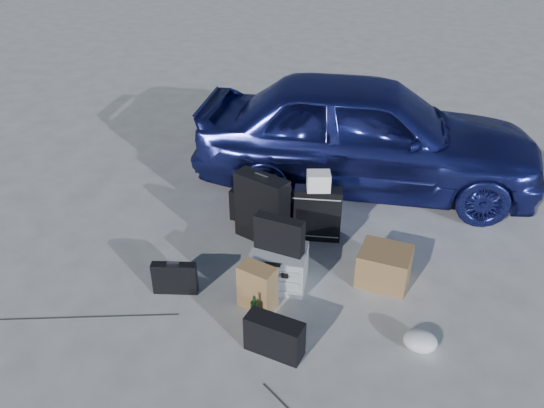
# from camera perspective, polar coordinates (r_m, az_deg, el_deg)

# --- Properties ---
(ground) EXTENTS (60.00, 60.00, 0.00)m
(ground) POSITION_cam_1_polar(r_m,az_deg,el_deg) (4.65, -1.26, -11.43)
(ground) COLOR #B7B7B2
(ground) RESTS_ON ground
(car) EXTENTS (4.07, 1.93, 1.34)m
(car) POSITION_cam_1_polar(r_m,az_deg,el_deg) (6.32, 10.07, 7.57)
(car) COLOR navy
(car) RESTS_ON ground
(pelican_case) EXTENTS (0.53, 0.45, 0.36)m
(pelican_case) POSITION_cam_1_polar(r_m,az_deg,el_deg) (4.83, 0.73, -6.79)
(pelican_case) COLOR #A3A6A8
(pelican_case) RESTS_ON ground
(laptop_bag) EXTENTS (0.46, 0.18, 0.33)m
(laptop_bag) POSITION_cam_1_polar(r_m,az_deg,el_deg) (4.63, 0.78, -3.32)
(laptop_bag) COLOR black
(laptop_bag) RESTS_ON pelican_case
(briefcase) EXTENTS (0.40, 0.18, 0.31)m
(briefcase) POSITION_cam_1_polar(r_m,az_deg,el_deg) (4.82, -10.42, -7.85)
(briefcase) COLOR black
(briefcase) RESTS_ON ground
(suitcase_left) EXTENTS (0.59, 0.39, 0.73)m
(suitcase_left) POSITION_cam_1_polar(r_m,az_deg,el_deg) (5.31, -1.10, -0.51)
(suitcase_left) COLOR black
(suitcase_left) RESTS_ON ground
(suitcase_right) EXTENTS (0.50, 0.24, 0.57)m
(suitcase_right) POSITION_cam_1_polar(r_m,az_deg,el_deg) (5.39, 4.91, -1.04)
(suitcase_right) COLOR black
(suitcase_right) RESTS_ON ground
(white_carton) EXTENTS (0.27, 0.23, 0.18)m
(white_carton) POSITION_cam_1_polar(r_m,az_deg,el_deg) (5.20, 5.03, 2.46)
(white_carton) COLOR white
(white_carton) RESTS_ON suitcase_right
(duffel_bag) EXTENTS (0.73, 0.36, 0.36)m
(duffel_bag) POSITION_cam_1_polar(r_m,az_deg,el_deg) (5.73, -0.76, -0.13)
(duffel_bag) COLOR black
(duffel_bag) RESTS_ON ground
(flat_box_white) EXTENTS (0.54, 0.48, 0.08)m
(flat_box_white) POSITION_cam_1_polar(r_m,az_deg,el_deg) (5.61, -0.74, 1.71)
(flat_box_white) COLOR white
(flat_box_white) RESTS_ON duffel_bag
(flat_box_black) EXTENTS (0.37, 0.32, 0.07)m
(flat_box_black) POSITION_cam_1_polar(r_m,az_deg,el_deg) (5.58, -0.93, 2.37)
(flat_box_black) COLOR black
(flat_box_black) RESTS_ON flat_box_white
(kraft_bag) EXTENTS (0.34, 0.26, 0.41)m
(kraft_bag) POSITION_cam_1_polar(r_m,az_deg,el_deg) (4.58, -1.59, -8.90)
(kraft_bag) COLOR olive
(kraft_bag) RESTS_ON ground
(cardboard_box) EXTENTS (0.49, 0.44, 0.34)m
(cardboard_box) POSITION_cam_1_polar(r_m,az_deg,el_deg) (4.96, 11.98, -6.55)
(cardboard_box) COLOR olive
(cardboard_box) RESTS_ON ground
(plastic_bag) EXTENTS (0.27, 0.23, 0.15)m
(plastic_bag) POSITION_cam_1_polar(r_m,az_deg,el_deg) (4.45, 15.65, -14.01)
(plastic_bag) COLOR white
(plastic_bag) RESTS_ON ground
(messenger_bag) EXTENTS (0.48, 0.25, 0.32)m
(messenger_bag) POSITION_cam_1_polar(r_m,az_deg,el_deg) (4.21, 0.26, -14.05)
(messenger_bag) COLOR black
(messenger_bag) RESTS_ON ground
(green_bottle) EXTENTS (0.08, 0.08, 0.26)m
(green_bottle) POSITION_cam_1_polar(r_m,az_deg,el_deg) (4.49, -1.90, -11.13)
(green_bottle) COLOR black
(green_bottle) RESTS_ON ground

